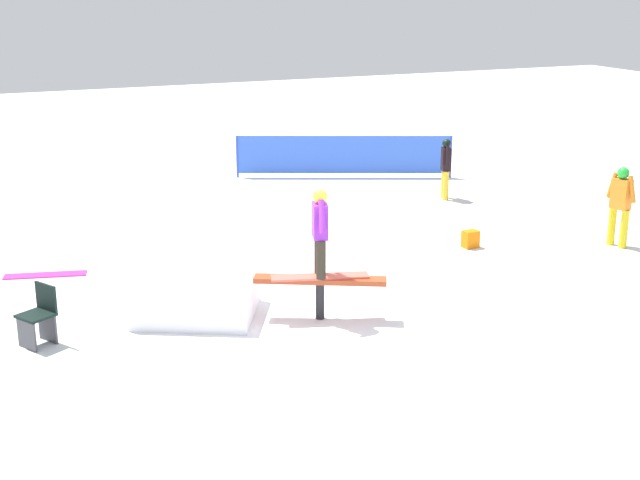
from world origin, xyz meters
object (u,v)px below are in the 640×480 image
object	(u,v)px
rail_feature	(320,284)
bystander_orange	(620,202)
loose_snowboard_magenta	(45,275)
folding_chair	(39,317)
bystander_black	(446,165)
backpack_on_snow	(470,239)
main_rider_on_rail	(320,234)

from	to	relation	value
rail_feature	bystander_orange	size ratio (longest dim) A/B	1.23
loose_snowboard_magenta	folding_chair	xyz separation A→B (m)	(-0.42, -3.11, 0.40)
bystander_orange	folding_chair	xyz separation A→B (m)	(-10.95, -0.53, -0.47)
bystander_black	backpack_on_snow	size ratio (longest dim) A/B	4.21
folding_chair	rail_feature	bearing A→B (deg)	50.27
rail_feature	folding_chair	distance (m)	4.15
bystander_black	loose_snowboard_magenta	size ratio (longest dim) A/B	1.01
main_rider_on_rail	folding_chair	size ratio (longest dim) A/B	1.73
rail_feature	folding_chair	size ratio (longest dim) A/B	2.21
rail_feature	bystander_black	size ratio (longest dim) A/B	1.36
bystander_orange	loose_snowboard_magenta	xyz separation A→B (m)	(-10.53, 2.58, -0.88)
bystander_orange	main_rider_on_rail	bearing A→B (deg)	-93.48
folding_chair	loose_snowboard_magenta	bearing A→B (deg)	142.05
rail_feature	bystander_black	world-z (taller)	bystander_black
bystander_orange	loose_snowboard_magenta	distance (m)	10.88
backpack_on_snow	rail_feature	bearing A→B (deg)	-155.64
main_rider_on_rail	bystander_orange	bearing A→B (deg)	26.64
bystander_black	main_rider_on_rail	bearing A→B (deg)	156.93
bystander_black	rail_feature	bearing A→B (deg)	156.93
folding_chair	backpack_on_snow	xyz separation A→B (m)	(8.26, 1.59, -0.24)
loose_snowboard_magenta	backpack_on_snow	distance (m)	7.99
rail_feature	loose_snowboard_magenta	bearing A→B (deg)	161.45
main_rider_on_rail	backpack_on_snow	xyz separation A→B (m)	(4.17, 2.27, -1.19)
rail_feature	backpack_on_snow	size ratio (longest dim) A/B	5.71
main_rider_on_rail	bystander_black	distance (m)	8.21
bystander_black	backpack_on_snow	bearing A→B (deg)	177.77
bystander_orange	loose_snowboard_magenta	world-z (taller)	bystander_orange
bystander_orange	folding_chair	world-z (taller)	bystander_orange
main_rider_on_rail	bystander_orange	xyz separation A→B (m)	(6.85, 1.21, -0.47)
main_rider_on_rail	rail_feature	bearing A→B (deg)	0.00
folding_chair	backpack_on_snow	bearing A→B (deg)	70.56
folding_chair	backpack_on_snow	size ratio (longest dim) A/B	2.59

